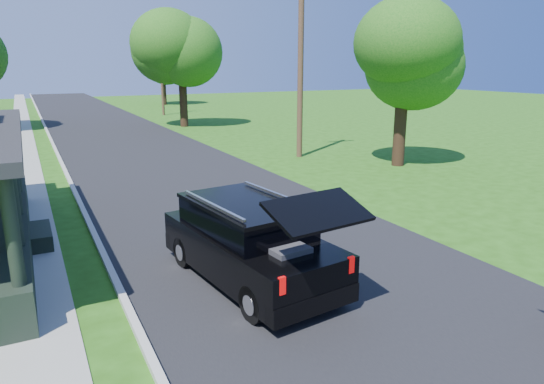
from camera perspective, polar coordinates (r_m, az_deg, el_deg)
name	(u,v)px	position (r m, az deg, el deg)	size (l,w,h in m)	color
ground	(343,295)	(10.24, 8.32, -11.93)	(140.00, 140.00, 0.00)	#234C0F
street	(136,149)	(28.30, -15.73, 4.89)	(8.00, 120.00, 0.02)	black
curb	(57,155)	(27.81, -23.93, 4.01)	(0.15, 120.00, 0.12)	#ABABA6
sidewalk	(24,157)	(27.78, -27.11, 3.65)	(1.30, 120.00, 0.03)	#9B9C93
black_suv	(250,242)	(10.42, -2.64, -5.87)	(2.51, 5.26, 2.36)	black
tree_right_near	(404,52)	(23.08, 15.26, 15.61)	(6.03, 5.63, 7.59)	black
tree_right_mid	(180,43)	(37.75, -10.78, 16.85)	(7.42, 7.20, 9.43)	black
tree_right_far	(162,63)	(59.46, -12.84, 14.62)	(6.50, 6.24, 7.65)	black
utility_pole_near	(301,57)	(24.58, 3.39, 15.57)	(1.77, 0.41, 9.56)	#4B3322
utility_pole_far	(161,73)	(47.03, -12.88, 13.44)	(1.46, 0.24, 7.34)	#4B3322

